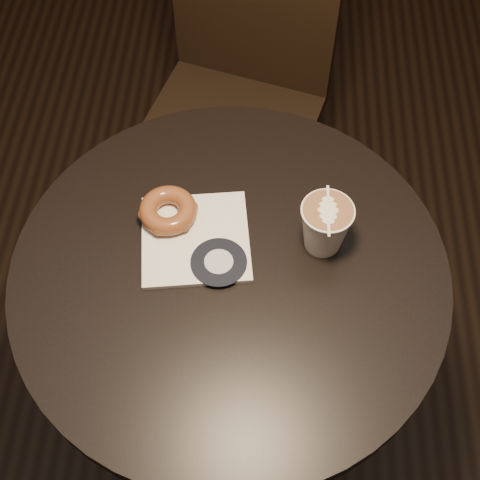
# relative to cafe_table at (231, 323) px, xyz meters

# --- Properties ---
(cafe_table) EXTENTS (0.70, 0.70, 0.75)m
(cafe_table) POSITION_rel_cafe_table_xyz_m (0.00, 0.00, 0.00)
(cafe_table) COLOR black
(cafe_table) RESTS_ON ground
(chair) EXTENTS (0.49, 0.49, 1.00)m
(chair) POSITION_rel_cafe_table_xyz_m (-0.01, 0.66, 0.01)
(chair) COLOR black
(chair) RESTS_ON ground
(pastry_bag) EXTENTS (0.19, 0.19, 0.01)m
(pastry_bag) POSITION_rel_cafe_table_xyz_m (-0.06, 0.05, 0.20)
(pastry_bag) COLOR white
(pastry_bag) RESTS_ON cafe_table
(doughnut) EXTENTS (0.10, 0.10, 0.03)m
(doughnut) POSITION_rel_cafe_table_xyz_m (-0.11, 0.09, 0.22)
(doughnut) COLOR brown
(doughnut) RESTS_ON pastry_bag
(latte_cup) EXTENTS (0.08, 0.08, 0.09)m
(latte_cup) POSITION_rel_cafe_table_xyz_m (0.15, 0.05, 0.25)
(latte_cup) COLOR white
(latte_cup) RESTS_ON cafe_table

